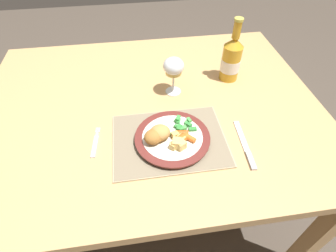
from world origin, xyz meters
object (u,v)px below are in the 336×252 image
object	(u,v)px
table_knife	(246,148)
wine_glass	(174,68)
dining_table	(151,119)
dinner_plate	(172,138)
bottle	(231,59)
fork	(95,144)

from	to	relation	value
table_knife	wine_glass	distance (m)	0.40
dining_table	dinner_plate	world-z (taller)	dinner_plate
bottle	fork	bearing A→B (deg)	-151.26
table_knife	bottle	bearing A→B (deg)	81.19
fork	wine_glass	bearing A→B (deg)	38.64
wine_glass	table_knife	bearing A→B (deg)	-60.25
dining_table	wine_glass	bearing A→B (deg)	30.10
dinner_plate	bottle	world-z (taller)	bottle
dinner_plate	wine_glass	xyz separation A→B (m)	(0.05, 0.26, 0.10)
fork	bottle	world-z (taller)	bottle
dining_table	wine_glass	world-z (taller)	wine_glass
dinner_plate	bottle	bearing A→B (deg)	47.81
fork	bottle	size ratio (longest dim) A/B	0.50
fork	table_knife	xyz separation A→B (m)	(0.49, -0.09, 0.00)
table_knife	bottle	size ratio (longest dim) A/B	0.81
wine_glass	dining_table	bearing A→B (deg)	-149.90
fork	dining_table	bearing A→B (deg)	42.28
dining_table	dinner_plate	xyz separation A→B (m)	(0.05, -0.21, 0.10)
fork	bottle	distance (m)	0.63
dining_table	fork	bearing A→B (deg)	-137.72
dining_table	wine_glass	size ratio (longest dim) A/B	8.48
table_knife	wine_glass	size ratio (longest dim) A/B	1.37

